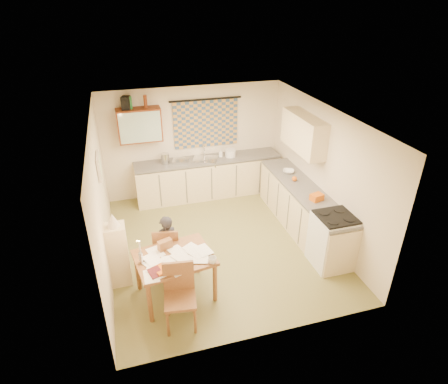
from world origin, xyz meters
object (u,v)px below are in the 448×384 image
object	(u,v)px
dining_table	(176,276)
chair_far	(168,257)
counter_right	(302,209)
counter_back	(208,178)
stove	(332,240)
person	(167,246)
shelf_stand	(118,255)

from	to	relation	value
dining_table	chair_far	bearing A→B (deg)	84.80
counter_right	dining_table	size ratio (longest dim) A/B	2.37
counter_back	counter_right	xyz separation A→B (m)	(1.43, -1.91, -0.00)
stove	dining_table	world-z (taller)	stove
counter_right	person	bearing A→B (deg)	-167.74
dining_table	shelf_stand	xyz separation A→B (m)	(-0.82, 0.55, 0.17)
counter_back	person	size ratio (longest dim) A/B	2.93
dining_table	chair_far	size ratio (longest dim) A/B	1.36
counter_right	dining_table	distance (m)	2.96
counter_right	stove	world-z (taller)	stove
dining_table	person	bearing A→B (deg)	85.33
stove	chair_far	xyz separation A→B (m)	(-2.76, 0.58, -0.20)
counter_right	shelf_stand	bearing A→B (deg)	-170.26
counter_right	dining_table	world-z (taller)	counter_right
counter_back	dining_table	size ratio (longest dim) A/B	2.65
stove	person	distance (m)	2.81
counter_right	person	size ratio (longest dim) A/B	2.62
counter_back	counter_right	size ratio (longest dim) A/B	1.12
person	shelf_stand	world-z (taller)	person
counter_right	shelf_stand	distance (m)	3.59
stove	chair_far	distance (m)	2.83
counter_right	counter_back	bearing A→B (deg)	126.91
stove	shelf_stand	size ratio (longest dim) A/B	0.89
counter_right	chair_far	distance (m)	2.82
chair_far	dining_table	bearing A→B (deg)	103.51
stove	shelf_stand	xyz separation A→B (m)	(-3.54, 0.52, 0.06)
dining_table	shelf_stand	distance (m)	1.00
stove	person	world-z (taller)	person
stove	dining_table	bearing A→B (deg)	-179.49
counter_back	stove	size ratio (longest dim) A/B	3.37
person	stove	bearing A→B (deg)	152.76
counter_back	person	bearing A→B (deg)	-117.89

